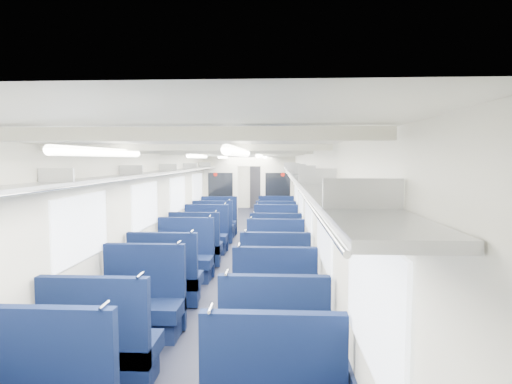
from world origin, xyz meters
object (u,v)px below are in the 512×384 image
at_px(seat_11, 275,263).
at_px(seat_16, 213,229).
at_px(seat_9, 275,281).
at_px(seat_12, 196,248).
at_px(seat_6, 142,307).
at_px(seat_10, 185,260).
at_px(seat_17, 276,230).
at_px(end_door, 258,186).
at_px(bulkhead, 249,191).
at_px(seat_19, 276,223).
at_px(seat_8, 166,281).
at_px(seat_14, 206,238).
at_px(seat_4, 102,351).
at_px(seat_18, 219,224).
at_px(seat_7, 275,313).
at_px(seat_13, 276,250).
at_px(seat_15, 276,238).
at_px(seat_5, 274,349).

bearing_deg(seat_11, seat_16, 115.17).
height_order(seat_9, seat_12, same).
height_order(seat_6, seat_16, same).
bearing_deg(seat_10, seat_17, 63.98).
xyz_separation_m(end_door, bulkhead, (-0.00, -6.14, 0.23)).
height_order(end_door, seat_19, end_door).
relative_size(seat_8, seat_17, 1.00).
distance_m(end_door, seat_14, 9.19).
relative_size(seat_4, seat_17, 1.00).
bearing_deg(seat_18, seat_7, -76.48).
height_order(seat_8, seat_12, same).
bearing_deg(seat_8, seat_10, 90.00).
distance_m(end_door, seat_13, 10.41).
bearing_deg(seat_15, seat_12, -143.32).
distance_m(seat_9, seat_13, 2.19).
bearing_deg(seat_10, seat_18, 90.00).
bearing_deg(seat_5, seat_18, 101.93).
relative_size(seat_12, seat_15, 1.00).
xyz_separation_m(seat_11, seat_15, (0.00, 2.39, 0.00)).
relative_size(seat_10, seat_12, 1.00).
relative_size(seat_16, seat_18, 1.00).
xyz_separation_m(seat_6, seat_15, (1.66, 4.68, 0.00)).
relative_size(seat_5, seat_15, 1.00).
bearing_deg(seat_14, seat_6, -90.00).
bearing_deg(bulkhead, seat_16, -114.84).
distance_m(bulkhead, seat_6, 7.71).
height_order(seat_4, seat_14, same).
distance_m(seat_6, seat_16, 5.82).
distance_m(seat_4, seat_5, 1.67).
bearing_deg(seat_15, seat_13, -90.00).
distance_m(seat_9, seat_14, 3.81).
xyz_separation_m(seat_10, seat_16, (0.00, 3.42, 0.00)).
bearing_deg(seat_8, seat_9, 3.51).
xyz_separation_m(end_door, seat_16, (-0.83, -7.93, -0.64)).
bearing_deg(seat_11, seat_12, 145.18).
bearing_deg(seat_10, end_door, 85.82).
height_order(end_door, seat_16, end_door).
height_order(bulkhead, seat_15, bulkhead).
bearing_deg(seat_16, seat_9, -70.24).
xyz_separation_m(seat_5, seat_7, (0.00, 0.95, 0.00)).
xyz_separation_m(seat_5, seat_8, (-1.66, 2.17, 0.00)).
xyz_separation_m(seat_6, seat_13, (1.66, 3.39, 0.00)).
bearing_deg(seat_8, seat_17, 70.58).
bearing_deg(seat_13, seat_5, -90.00).
distance_m(seat_5, seat_7, 0.95).
distance_m(seat_6, seat_13, 3.78).
relative_size(seat_4, seat_13, 1.00).
distance_m(seat_4, seat_13, 4.88).
distance_m(seat_5, seat_17, 6.87).
bearing_deg(seat_6, seat_7, -3.93).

